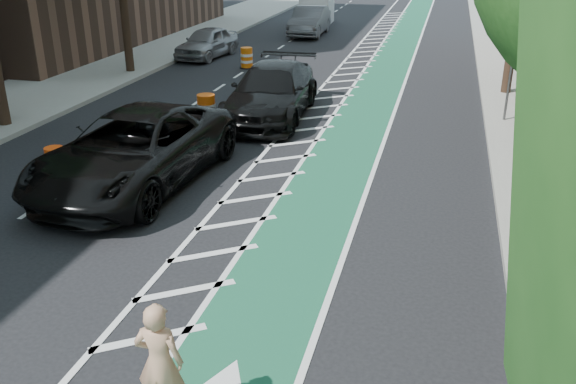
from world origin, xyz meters
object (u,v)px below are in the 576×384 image
(barrel_a, at_px, (56,164))
(suv_near, at_px, (135,150))
(skateboarder, at_px, (160,362))
(suv_far, at_px, (272,92))

(barrel_a, bearing_deg, suv_near, 3.95)
(skateboarder, distance_m, suv_far, 14.05)
(suv_near, relative_size, suv_far, 1.09)
(skateboarder, height_order, suv_near, suv_near)
(skateboarder, bearing_deg, suv_far, -84.91)
(suv_near, height_order, suv_far, suv_near)
(skateboarder, xyz_separation_m, barrel_a, (-6.29, 7.09, -0.55))
(suv_far, relative_size, barrel_a, 7.28)
(skateboarder, xyz_separation_m, suv_near, (-4.10, 7.24, -0.03))
(skateboarder, relative_size, barrel_a, 2.06)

